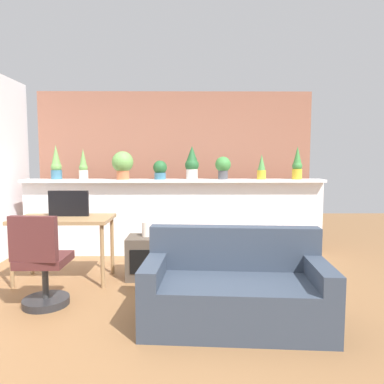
{
  "coord_description": "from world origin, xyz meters",
  "views": [
    {
      "loc": [
        0.22,
        -3.18,
        1.42
      ],
      "look_at": [
        0.26,
        1.24,
        1.01
      ],
      "focal_mm": 33.02,
      "sensor_mm": 36.0,
      "label": 1
    }
  ],
  "objects_px": {
    "potted_plant_6": "(262,168)",
    "couch": "(235,291)",
    "potted_plant_0": "(56,164)",
    "potted_plant_1": "(83,166)",
    "potted_plant_2": "(123,164)",
    "side_cube_shelf": "(144,257)",
    "potted_plant_7": "(297,164)",
    "potted_plant_4": "(192,163)",
    "office_chair": "(42,268)",
    "potted_plant_3": "(160,170)",
    "vase_on_shelf": "(146,229)",
    "potted_plant_5": "(223,166)",
    "tv_monitor": "(69,203)",
    "desk": "(64,224)"
  },
  "relations": [
    {
      "from": "potted_plant_6",
      "to": "couch",
      "type": "bearing_deg",
      "value": -106.96
    },
    {
      "from": "potted_plant_0",
      "to": "potted_plant_1",
      "type": "xyz_separation_m",
      "value": [
        0.41,
        -0.06,
        -0.03
      ]
    },
    {
      "from": "potted_plant_2",
      "to": "side_cube_shelf",
      "type": "height_order",
      "value": "potted_plant_2"
    },
    {
      "from": "potted_plant_6",
      "to": "potted_plant_7",
      "type": "xyz_separation_m",
      "value": [
        0.52,
        0.0,
        0.05
      ]
    },
    {
      "from": "potted_plant_4",
      "to": "office_chair",
      "type": "distance_m",
      "value": 2.56
    },
    {
      "from": "potted_plant_7",
      "to": "couch",
      "type": "bearing_deg",
      "value": -118.64
    },
    {
      "from": "potted_plant_0",
      "to": "couch",
      "type": "distance_m",
      "value": 3.38
    },
    {
      "from": "potted_plant_7",
      "to": "potted_plant_1",
      "type": "bearing_deg",
      "value": -179.74
    },
    {
      "from": "potted_plant_3",
      "to": "vase_on_shelf",
      "type": "xyz_separation_m",
      "value": [
        -0.1,
        -0.95,
        -0.69
      ]
    },
    {
      "from": "potted_plant_1",
      "to": "potted_plant_2",
      "type": "xyz_separation_m",
      "value": [
        0.57,
        -0.0,
        0.03
      ]
    },
    {
      "from": "office_chair",
      "to": "side_cube_shelf",
      "type": "relative_size",
      "value": 1.82
    },
    {
      "from": "potted_plant_3",
      "to": "potted_plant_5",
      "type": "relative_size",
      "value": 0.83
    },
    {
      "from": "potted_plant_5",
      "to": "potted_plant_0",
      "type": "bearing_deg",
      "value": 179.05
    },
    {
      "from": "potted_plant_2",
      "to": "couch",
      "type": "relative_size",
      "value": 0.25
    },
    {
      "from": "potted_plant_2",
      "to": "potted_plant_6",
      "type": "relative_size",
      "value": 1.12
    },
    {
      "from": "potted_plant_1",
      "to": "potted_plant_6",
      "type": "height_order",
      "value": "potted_plant_1"
    },
    {
      "from": "potted_plant_5",
      "to": "office_chair",
      "type": "bearing_deg",
      "value": -136.07
    },
    {
      "from": "side_cube_shelf",
      "to": "vase_on_shelf",
      "type": "bearing_deg",
      "value": 45.63
    },
    {
      "from": "potted_plant_7",
      "to": "office_chair",
      "type": "xyz_separation_m",
      "value": [
        -2.98,
        -1.82,
        -0.96
      ]
    },
    {
      "from": "potted_plant_7",
      "to": "potted_plant_0",
      "type": "bearing_deg",
      "value": 179.2
    },
    {
      "from": "office_chair",
      "to": "couch",
      "type": "xyz_separation_m",
      "value": [
        1.8,
        -0.33,
        -0.11
      ]
    },
    {
      "from": "potted_plant_5",
      "to": "potted_plant_4",
      "type": "bearing_deg",
      "value": 174.82
    },
    {
      "from": "potted_plant_5",
      "to": "vase_on_shelf",
      "type": "bearing_deg",
      "value": -136.62
    },
    {
      "from": "tv_monitor",
      "to": "couch",
      "type": "height_order",
      "value": "tv_monitor"
    },
    {
      "from": "office_chair",
      "to": "couch",
      "type": "height_order",
      "value": "office_chair"
    },
    {
      "from": "potted_plant_2",
      "to": "couch",
      "type": "height_order",
      "value": "potted_plant_2"
    },
    {
      "from": "potted_plant_0",
      "to": "potted_plant_7",
      "type": "xyz_separation_m",
      "value": [
        3.51,
        -0.05,
        -0.0
      ]
    },
    {
      "from": "potted_plant_0",
      "to": "potted_plant_7",
      "type": "height_order",
      "value": "potted_plant_0"
    },
    {
      "from": "office_chair",
      "to": "potted_plant_5",
      "type": "bearing_deg",
      "value": 43.93
    },
    {
      "from": "potted_plant_4",
      "to": "office_chair",
      "type": "xyz_separation_m",
      "value": [
        -1.45,
        -1.87,
        -0.98
      ]
    },
    {
      "from": "potted_plant_7",
      "to": "desk",
      "type": "bearing_deg",
      "value": -160.8
    },
    {
      "from": "potted_plant_2",
      "to": "potted_plant_5",
      "type": "relative_size",
      "value": 1.23
    },
    {
      "from": "potted_plant_6",
      "to": "potted_plant_0",
      "type": "bearing_deg",
      "value": 179.04
    },
    {
      "from": "potted_plant_6",
      "to": "potted_plant_5",
      "type": "bearing_deg",
      "value": 179.0
    },
    {
      "from": "desk",
      "to": "couch",
      "type": "distance_m",
      "value": 2.19
    },
    {
      "from": "potted_plant_7",
      "to": "side_cube_shelf",
      "type": "distance_m",
      "value": 2.57
    },
    {
      "from": "potted_plant_5",
      "to": "potted_plant_3",
      "type": "bearing_deg",
      "value": -179.61
    },
    {
      "from": "potted_plant_0",
      "to": "potted_plant_7",
      "type": "bearing_deg",
      "value": -0.8
    },
    {
      "from": "potted_plant_1",
      "to": "potted_plant_3",
      "type": "height_order",
      "value": "potted_plant_1"
    },
    {
      "from": "desk",
      "to": "potted_plant_0",
      "type": "bearing_deg",
      "value": 113.41
    },
    {
      "from": "potted_plant_6",
      "to": "vase_on_shelf",
      "type": "xyz_separation_m",
      "value": [
        -1.57,
        -0.94,
        -0.71
      ]
    },
    {
      "from": "office_chair",
      "to": "vase_on_shelf",
      "type": "relative_size",
      "value": 5.28
    },
    {
      "from": "potted_plant_0",
      "to": "couch",
      "type": "height_order",
      "value": "potted_plant_0"
    },
    {
      "from": "potted_plant_3",
      "to": "tv_monitor",
      "type": "xyz_separation_m",
      "value": [
        -1.0,
        -0.98,
        -0.37
      ]
    },
    {
      "from": "potted_plant_1",
      "to": "side_cube_shelf",
      "type": "bearing_deg",
      "value": -44.22
    },
    {
      "from": "potted_plant_3",
      "to": "side_cube_shelf",
      "type": "bearing_deg",
      "value": -97.06
    },
    {
      "from": "potted_plant_2",
      "to": "potted_plant_4",
      "type": "xyz_separation_m",
      "value": [
        1.0,
        0.06,
        0.01
      ]
    },
    {
      "from": "potted_plant_3",
      "to": "potted_plant_6",
      "type": "distance_m",
      "value": 1.47
    },
    {
      "from": "potted_plant_7",
      "to": "vase_on_shelf",
      "type": "bearing_deg",
      "value": -155.63
    },
    {
      "from": "potted_plant_4",
      "to": "couch",
      "type": "xyz_separation_m",
      "value": [
        0.36,
        -2.2,
        -1.09
      ]
    }
  ]
}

